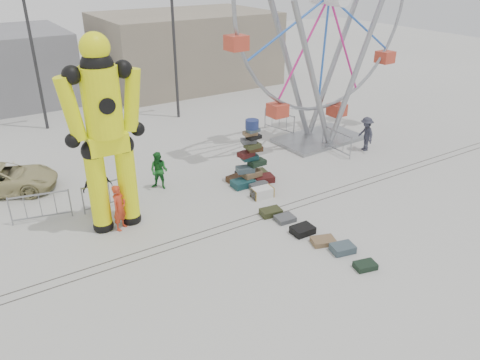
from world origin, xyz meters
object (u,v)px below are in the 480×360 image
lamp_post_left (34,45)px  pedestrian_black (98,188)px  pedestrian_green (159,171)px  barricade_wheel_front (336,142)px  pedestrian_grey (366,134)px  parked_suv (2,179)px  barricade_dummy_b (41,207)px  lamp_post_right (176,38)px  suitcase_tower (251,165)px  steamer_trunk (262,193)px  crash_test_dummy (105,129)px  ferris_wheel (328,16)px  pedestrian_red (119,208)px  barricade_wheel_back (279,122)px  barricade_dummy_c (109,194)px

lamp_post_left → pedestrian_black: lamp_post_left is taller
pedestrian_green → barricade_wheel_front: bearing=40.6°
pedestrian_grey → parked_suv: pedestrian_grey is taller
barricade_dummy_b → lamp_post_right: bearing=54.3°
lamp_post_left → pedestrian_green: bearing=-77.5°
lamp_post_right → suitcase_tower: size_ratio=2.91×
lamp_post_right → lamp_post_left: bearing=164.1°
steamer_trunk → crash_test_dummy: bearing=175.2°
crash_test_dummy → pedestrian_grey: size_ratio=4.08×
lamp_post_left → pedestrian_green: 11.00m
crash_test_dummy → ferris_wheel: (11.54, 2.66, 2.48)m
pedestrian_red → barricade_wheel_back: bearing=-10.9°
lamp_post_right → barricade_dummy_b: (-9.37, -8.28, -3.93)m
pedestrian_black → parked_suv: bearing=-51.1°
barricade_dummy_c → pedestrian_black: bearing=-178.9°
crash_test_dummy → pedestrian_red: size_ratio=4.10×
lamp_post_left → pedestrian_grey: (12.38, -11.56, -3.65)m
ferris_wheel → steamer_trunk: (-6.01, -3.62, -5.88)m
pedestrian_black → barricade_dummy_b: bearing=-9.1°
steamer_trunk → barricade_dummy_c: bearing=160.7°
steamer_trunk → barricade_dummy_b: bearing=165.8°
pedestrian_red → pedestrian_green: bearing=5.9°
pedestrian_black → pedestrian_grey: 12.78m
suitcase_tower → lamp_post_left: bearing=120.3°
crash_test_dummy → steamer_trunk: bearing=-8.4°
pedestrian_black → pedestrian_grey: size_ratio=1.11×
barricade_dummy_b → pedestrian_black: pedestrian_black is taller
barricade_dummy_b → barricade_dummy_c: same height
pedestrian_green → ferris_wheel: bearing=51.3°
lamp_post_right → barricade_wheel_front: (4.00, -9.03, -3.93)m
barricade_wheel_front → barricade_dummy_c: bearing=89.1°
crash_test_dummy → barricade_dummy_c: size_ratio=3.41×
barricade_dummy_b → steamer_trunk: bearing=-6.5°
pedestrian_red → pedestrian_grey: (12.53, 0.75, 0.00)m
lamp_post_left → pedestrian_green: size_ratio=5.10×
barricade_wheel_front → pedestrian_black: pedestrian_black is taller
steamer_trunk → barricade_wheel_front: size_ratio=0.42×
lamp_post_right → lamp_post_left: size_ratio=1.00×
crash_test_dummy → pedestrian_grey: 12.88m
barricade_dummy_b → parked_suv: bearing=117.4°
barricade_wheel_front → suitcase_tower: bearing=97.6°
ferris_wheel → barricade_wheel_back: size_ratio=6.17×
suitcase_tower → barricade_dummy_c: bearing=173.9°
pedestrian_red → parked_suv: bearing=83.6°
suitcase_tower → barricade_dummy_b: size_ratio=1.37×
pedestrian_grey → barricade_dummy_c: bearing=-79.8°
lamp_post_left → barricade_wheel_back: (10.41, -7.21, -3.93)m
steamer_trunk → barricade_wheel_front: bearing=24.1°
pedestrian_green → steamer_trunk: bearing=3.7°
ferris_wheel → barricade_dummy_c: (-11.32, -1.22, -5.52)m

